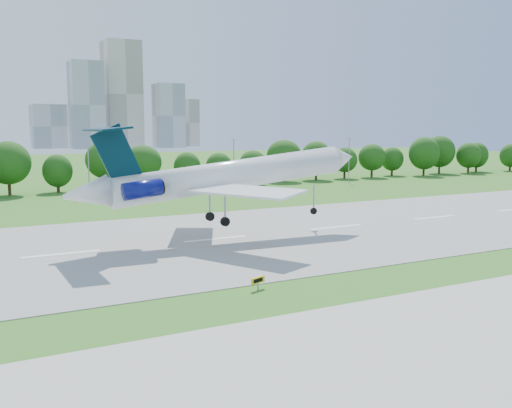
% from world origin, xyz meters
% --- Properties ---
extents(ground, '(600.00, 600.00, 0.00)m').
position_xyz_m(ground, '(0.00, 0.00, 0.00)').
color(ground, '#366C1C').
rests_on(ground, ground).
extents(runway, '(400.00, 45.00, 0.08)m').
position_xyz_m(runway, '(0.00, 25.00, 0.04)').
color(runway, gray).
rests_on(runway, ground).
extents(tree_line, '(288.40, 8.40, 10.40)m').
position_xyz_m(tree_line, '(0.00, 92.00, 6.19)').
color(tree_line, '#382314').
rests_on(tree_line, ground).
extents(light_poles, '(175.90, 0.25, 12.19)m').
position_xyz_m(light_poles, '(-2.50, 82.00, 6.34)').
color(light_poles, gray).
rests_on(light_poles, ground).
extents(skyline, '(127.00, 52.00, 80.00)m').
position_xyz_m(skyline, '(100.16, 390.61, 30.46)').
color(skyline, '#B2B2B7').
rests_on(skyline, ground).
extents(airliner, '(42.79, 31.11, 13.38)m').
position_xyz_m(airliner, '(20.40, 24.98, 8.61)').
color(airliner, white).
rests_on(airliner, ground).
extents(taxi_sign_right, '(1.66, 0.74, 1.19)m').
position_xyz_m(taxi_sign_right, '(13.85, 1.12, 0.88)').
color(taxi_sign_right, gray).
rests_on(taxi_sign_right, ground).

